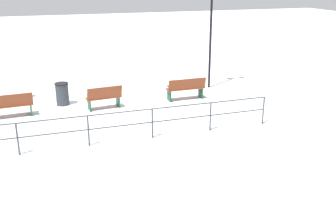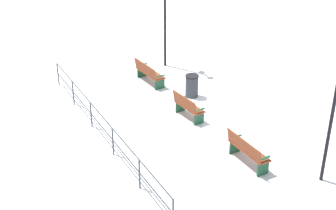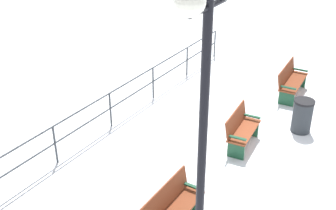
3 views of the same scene
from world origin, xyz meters
name	(u,v)px [view 1 (image 1 of 3)]	position (x,y,z in m)	size (l,w,h in m)	color
ground_plane	(104,108)	(0.00, 0.00, 0.00)	(80.00, 80.00, 0.00)	white
bench_nearest	(186,88)	(-0.06, -3.44, 0.50)	(0.54, 1.63, 0.95)	brown
bench_second	(104,97)	(-0.17, -0.01, 0.48)	(0.66, 1.40, 0.94)	brown
bench_third	(9,105)	(-0.08, 3.43, 0.48)	(0.68, 1.71, 0.93)	brown
lamppost_near	(212,3)	(1.43, -5.15, 3.84)	(0.29, 1.01, 5.23)	black
waterfront_railing	(121,122)	(-3.49, 0.00, 0.68)	(0.05, 10.08, 1.00)	#383D42
trash_bin	(62,94)	(0.88, 1.50, 0.46)	(0.53, 0.53, 0.91)	#2D3338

